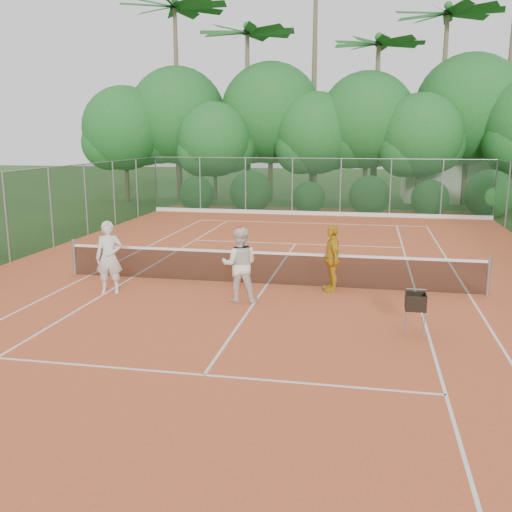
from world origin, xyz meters
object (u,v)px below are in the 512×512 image
Objects in this scene: player_center_grp at (240,264)px; player_yellow at (332,258)px; player_white at (109,257)px; ball_hopper at (416,303)px.

player_center_grp is 1.07× the size of player_yellow.
player_center_grp is at bearing -72.43° from player_yellow.
ball_hopper is (7.79, -1.96, -0.24)m from player_white.
player_center_grp reaches higher than player_yellow.
player_yellow is 3.89m from ball_hopper.
ball_hopper is at bearing 14.35° from player_yellow.
ball_hopper is at bearing -24.02° from player_center_grp.
player_white is 8.03m from ball_hopper.
player_center_grp is (3.60, -0.09, -0.01)m from player_white.
player_yellow is (2.23, 1.48, -0.05)m from player_center_grp.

